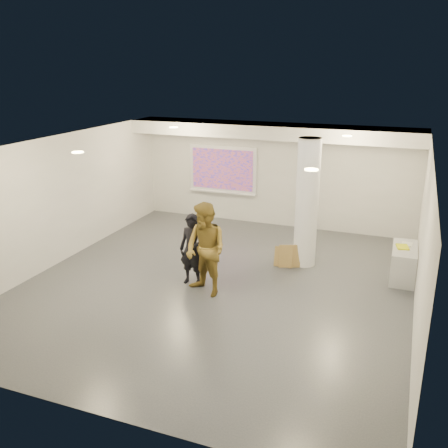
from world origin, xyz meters
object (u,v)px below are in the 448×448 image
at_px(column, 307,203).
at_px(projection_screen, 223,170).
at_px(credenza, 403,263).
at_px(woman, 192,250).
at_px(man, 206,250).

xyz_separation_m(column, projection_screen, (-3.10, 2.65, 0.03)).
distance_m(credenza, woman, 4.67).
distance_m(credenza, man, 4.44).
xyz_separation_m(projection_screen, woman, (1.08, -4.60, -0.75)).
xyz_separation_m(credenza, woman, (-4.24, -1.92, 0.42)).
height_order(column, credenza, column).
relative_size(projection_screen, credenza, 1.69).
height_order(projection_screen, woman, projection_screen).
bearing_deg(man, column, 80.48).
relative_size(credenza, woman, 0.80).
bearing_deg(woman, credenza, 27.36).
xyz_separation_m(woman, man, (0.47, -0.35, 0.19)).
distance_m(column, projection_screen, 4.08).
distance_m(column, woman, 2.90).
height_order(column, projection_screen, column).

